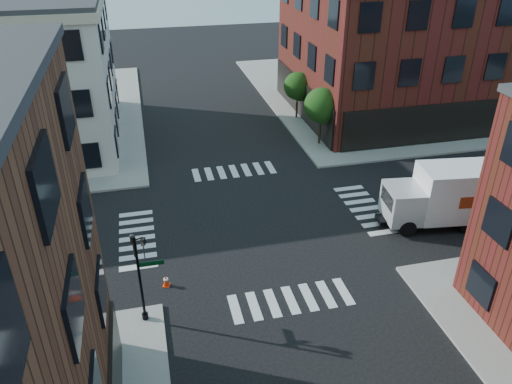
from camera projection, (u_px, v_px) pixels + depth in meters
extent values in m
plane|color=black|center=(257.00, 223.00, 29.76)|extent=(120.00, 120.00, 0.00)
cube|color=gray|center=(406.00, 90.00, 51.78)|extent=(30.00, 30.00, 0.15)
cube|color=#461C11|center=(438.00, 43.00, 44.53)|extent=(25.00, 16.00, 12.00)
cylinder|color=black|center=(320.00, 135.00, 39.32)|extent=(0.18, 0.18, 1.47)
cylinder|color=black|center=(320.00, 126.00, 38.96)|extent=(0.12, 0.12, 1.47)
sphere|color=#12330E|center=(321.00, 105.00, 38.14)|extent=(2.69, 2.69, 2.69)
sphere|color=#12330E|center=(325.00, 112.00, 38.37)|extent=(1.85, 1.85, 1.85)
cylinder|color=black|center=(297.00, 110.00, 44.45)|extent=(0.18, 0.18, 1.33)
cylinder|color=black|center=(297.00, 103.00, 44.12)|extent=(0.12, 0.12, 1.33)
sphere|color=#12330E|center=(298.00, 86.00, 43.38)|extent=(2.43, 2.43, 2.43)
sphere|color=#12330E|center=(300.00, 92.00, 43.58)|extent=(1.67, 1.67, 1.67)
cylinder|color=black|center=(140.00, 281.00, 21.49)|extent=(0.12, 0.12, 4.60)
cylinder|color=black|center=(145.00, 316.00, 22.47)|extent=(0.28, 0.28, 0.30)
cube|color=#053819|center=(151.00, 264.00, 21.18)|extent=(1.10, 0.03, 0.22)
cube|color=#053819|center=(137.00, 253.00, 21.42)|extent=(0.03, 1.10, 0.22)
imported|color=black|center=(144.00, 248.00, 20.86)|extent=(0.22, 0.18, 1.10)
imported|color=black|center=(133.00, 247.00, 20.98)|extent=(0.18, 0.22, 1.10)
cube|color=white|center=(468.00, 191.00, 28.84)|extent=(6.07, 3.21, 3.10)
cube|color=maroon|center=(479.00, 202.00, 27.73)|extent=(2.19, 0.31, 0.70)
cube|color=maroon|center=(458.00, 181.00, 29.94)|extent=(2.19, 0.31, 0.70)
cube|color=silver|center=(403.00, 203.00, 28.75)|extent=(2.29, 2.63, 2.00)
cube|color=black|center=(388.00, 199.00, 28.48)|extent=(0.34, 1.90, 0.90)
cube|color=black|center=(443.00, 216.00, 29.51)|extent=(8.07, 1.99, 0.25)
cylinder|color=black|center=(407.00, 228.00, 28.35)|extent=(1.04, 0.47, 1.00)
cylinder|color=black|center=(394.00, 209.00, 30.17)|extent=(1.04, 0.47, 1.00)
cylinder|color=black|center=(467.00, 224.00, 28.69)|extent=(1.04, 0.47, 1.00)
cylinder|color=black|center=(451.00, 206.00, 30.51)|extent=(1.04, 0.47, 1.00)
cylinder|color=black|center=(507.00, 222.00, 28.92)|extent=(1.04, 0.47, 1.00)
cylinder|color=black|center=(488.00, 204.00, 30.74)|extent=(1.04, 0.47, 1.00)
cube|color=#F9320B|center=(166.00, 285.00, 24.74)|extent=(0.43, 0.43, 0.04)
cone|color=#F9320B|center=(166.00, 281.00, 24.60)|extent=(0.41, 0.41, 0.62)
cylinder|color=white|center=(166.00, 279.00, 24.55)|extent=(0.24, 0.24, 0.07)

